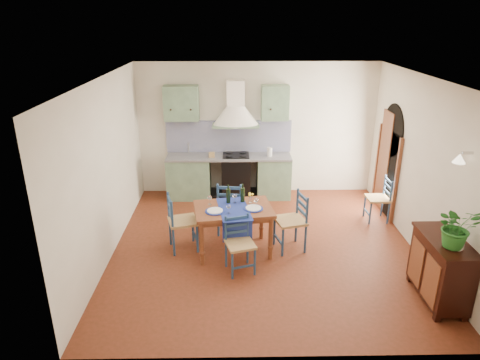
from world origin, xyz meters
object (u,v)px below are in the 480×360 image
Objects in this scene: sideboard at (441,267)px; potted_plant at (457,227)px; chair_near at (240,244)px; dining_table at (234,213)px.

potted_plant is at bearing -89.03° from sideboard.
sideboard is 1.88× the size of potted_plant.
chair_near is at bearing 163.73° from sideboard.
potted_plant is (0.00, -0.19, 0.70)m from sideboard.
dining_table is 1.53× the size of chair_near.
dining_table is 3.08m from sideboard.
potted_plant reaches higher than sideboard.
sideboard is at bearing -16.27° from chair_near.
chair_near is 2.79m from sideboard.
chair_near is (0.09, -0.57, -0.24)m from dining_table.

